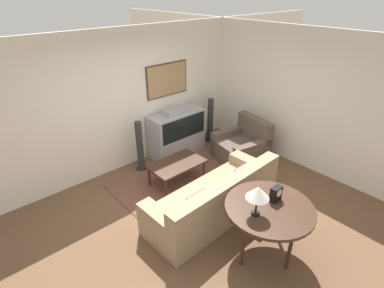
% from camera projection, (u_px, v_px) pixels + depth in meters
% --- Properties ---
extents(ground_plane, '(12.00, 12.00, 0.00)m').
position_uv_depth(ground_plane, '(199.00, 213.00, 4.94)').
color(ground_plane, brown).
extents(wall_back, '(12.00, 0.10, 2.70)m').
position_uv_depth(wall_back, '(125.00, 101.00, 5.72)').
color(wall_back, silver).
rests_on(wall_back, ground_plane).
extents(wall_right, '(0.06, 12.00, 2.70)m').
position_uv_depth(wall_right, '(299.00, 99.00, 5.84)').
color(wall_right, silver).
rests_on(wall_right, ground_plane).
extents(area_rug, '(2.49, 1.60, 0.01)m').
position_uv_depth(area_rug, '(182.00, 179.00, 5.79)').
color(area_rug, brown).
rests_on(area_rug, ground_plane).
extents(tv, '(1.24, 0.50, 1.04)m').
position_uv_depth(tv, '(177.00, 133.00, 6.49)').
color(tv, '#9E9EA3').
rests_on(tv, ground_plane).
extents(couch, '(2.32, 0.95, 0.82)m').
position_uv_depth(couch, '(215.00, 200.00, 4.76)').
color(couch, '#9E8466').
rests_on(couch, ground_plane).
extents(armchair, '(1.06, 1.09, 0.89)m').
position_uv_depth(armchair, '(242.00, 147.00, 6.32)').
color(armchair, brown).
rests_on(armchair, ground_plane).
extents(coffee_table, '(1.01, 0.61, 0.43)m').
position_uv_depth(coffee_table, '(177.00, 165.00, 5.53)').
color(coffee_table, '#3D2619').
rests_on(coffee_table, ground_plane).
extents(console_table, '(1.16, 1.16, 0.81)m').
position_uv_depth(console_table, '(269.00, 211.00, 3.87)').
color(console_table, '#3D2619').
rests_on(console_table, ground_plane).
extents(table_lamp, '(0.29, 0.29, 0.41)m').
position_uv_depth(table_lamp, '(258.00, 193.00, 3.57)').
color(table_lamp, black).
rests_on(table_lamp, console_table).
extents(mantel_clock, '(0.17, 0.10, 0.20)m').
position_uv_depth(mantel_clock, '(276.00, 194.00, 3.91)').
color(mantel_clock, black).
rests_on(mantel_clock, console_table).
extents(speaker_tower_left, '(0.23, 0.23, 1.04)m').
position_uv_depth(speaker_tower_left, '(140.00, 147.00, 5.89)').
color(speaker_tower_left, black).
rests_on(speaker_tower_left, ground_plane).
extents(speaker_tower_right, '(0.23, 0.23, 1.04)m').
position_uv_depth(speaker_tower_right, '(210.00, 121.00, 7.03)').
color(speaker_tower_right, black).
rests_on(speaker_tower_right, ground_plane).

